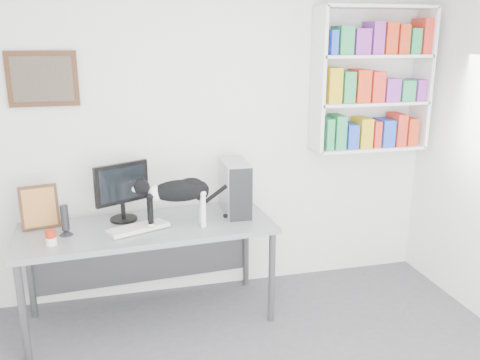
% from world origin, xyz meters
% --- Properties ---
extents(room, '(4.01, 4.01, 2.70)m').
position_xyz_m(room, '(0.00, 0.00, 1.35)').
color(room, '#535358').
rests_on(room, ground).
extents(bookshelf, '(1.03, 0.28, 1.24)m').
position_xyz_m(bookshelf, '(1.40, 1.85, 1.85)').
color(bookshelf, white).
rests_on(bookshelf, room).
extents(wall_art, '(0.52, 0.04, 0.42)m').
position_xyz_m(wall_art, '(-1.30, 1.97, 1.90)').
color(wall_art, '#4C3018').
rests_on(wall_art, room).
extents(desk, '(1.98, 0.88, 0.80)m').
position_xyz_m(desk, '(-0.60, 1.53, 0.40)').
color(desk, gray).
rests_on(desk, room).
extents(monitor, '(0.50, 0.39, 0.48)m').
position_xyz_m(monitor, '(-0.77, 1.70, 1.04)').
color(monitor, black).
rests_on(monitor, desk).
extents(keyboard, '(0.49, 0.33, 0.03)m').
position_xyz_m(keyboard, '(-0.67, 1.45, 0.82)').
color(keyboard, silver).
rests_on(keyboard, desk).
extents(pc_tower, '(0.21, 0.44, 0.44)m').
position_xyz_m(pc_tower, '(0.13, 1.66, 1.02)').
color(pc_tower, '#A2A2A7').
rests_on(pc_tower, desk).
extents(speaker, '(0.12, 0.12, 0.24)m').
position_xyz_m(speaker, '(-1.19, 1.49, 0.92)').
color(speaker, black).
rests_on(speaker, desk).
extents(leaning_print, '(0.29, 0.16, 0.34)m').
position_xyz_m(leaning_print, '(-1.38, 1.69, 0.98)').
color(leaning_print, '#4C3018').
rests_on(leaning_print, desk).
extents(soup_can, '(0.08, 0.08, 0.11)m').
position_xyz_m(soup_can, '(-1.27, 1.32, 0.86)').
color(soup_can, '#AF240F').
rests_on(soup_can, desk).
extents(cat, '(0.64, 0.18, 0.39)m').
position_xyz_m(cat, '(-0.36, 1.44, 1.00)').
color(cat, black).
rests_on(cat, desk).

